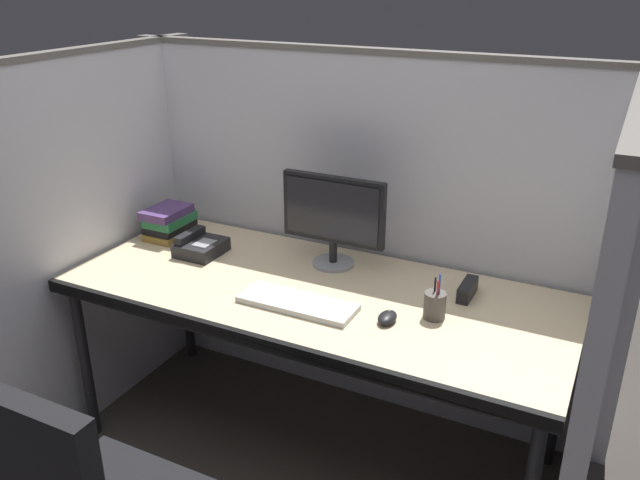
{
  "coord_description": "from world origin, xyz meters",
  "views": [
    {
      "loc": [
        0.99,
        -1.64,
        1.85
      ],
      "look_at": [
        0.0,
        0.35,
        0.92
      ],
      "focal_mm": 36.5,
      "sensor_mm": 36.0,
      "label": 1
    }
  ],
  "objects_px": {
    "red_stapler": "(467,289)",
    "pen_cup": "(435,305)",
    "keyboard_main": "(297,303)",
    "monitor_center": "(333,215)",
    "book_stack": "(169,222)",
    "desk": "(313,302)",
    "desk_phone": "(200,246)",
    "computer_mouse": "(387,317)"
  },
  "relations": [
    {
      "from": "book_stack",
      "to": "pen_cup",
      "type": "bearing_deg",
      "value": -8.25
    },
    {
      "from": "keyboard_main",
      "to": "desk_phone",
      "type": "bearing_deg",
      "value": 159.04
    },
    {
      "from": "desk_phone",
      "to": "book_stack",
      "type": "xyz_separation_m",
      "value": [
        -0.24,
        0.1,
        0.03
      ]
    },
    {
      "from": "monitor_center",
      "to": "book_stack",
      "type": "xyz_separation_m",
      "value": [
        -0.79,
        -0.05,
        -0.15
      ]
    },
    {
      "from": "desk_phone",
      "to": "pen_cup",
      "type": "bearing_deg",
      "value": -4.79
    },
    {
      "from": "red_stapler",
      "to": "book_stack",
      "type": "bearing_deg",
      "value": -179.17
    },
    {
      "from": "desk",
      "to": "desk_phone",
      "type": "distance_m",
      "value": 0.59
    },
    {
      "from": "computer_mouse",
      "to": "red_stapler",
      "type": "xyz_separation_m",
      "value": [
        0.19,
        0.31,
        0.01
      ]
    },
    {
      "from": "keyboard_main",
      "to": "book_stack",
      "type": "xyz_separation_m",
      "value": [
        -0.83,
        0.32,
        0.06
      ]
    },
    {
      "from": "desk_phone",
      "to": "book_stack",
      "type": "distance_m",
      "value": 0.26
    },
    {
      "from": "monitor_center",
      "to": "keyboard_main",
      "type": "relative_size",
      "value": 1.0
    },
    {
      "from": "desk",
      "to": "pen_cup",
      "type": "height_order",
      "value": "pen_cup"
    },
    {
      "from": "monitor_center",
      "to": "red_stapler",
      "type": "relative_size",
      "value": 2.87
    },
    {
      "from": "computer_mouse",
      "to": "pen_cup",
      "type": "distance_m",
      "value": 0.17
    },
    {
      "from": "keyboard_main",
      "to": "red_stapler",
      "type": "height_order",
      "value": "red_stapler"
    },
    {
      "from": "desk",
      "to": "red_stapler",
      "type": "height_order",
      "value": "red_stapler"
    },
    {
      "from": "pen_cup",
      "to": "red_stapler",
      "type": "bearing_deg",
      "value": 73.49
    },
    {
      "from": "desk_phone",
      "to": "computer_mouse",
      "type": "bearing_deg",
      "value": -11.58
    },
    {
      "from": "desk_phone",
      "to": "book_stack",
      "type": "height_order",
      "value": "book_stack"
    },
    {
      "from": "desk",
      "to": "red_stapler",
      "type": "distance_m",
      "value": 0.58
    },
    {
      "from": "desk",
      "to": "book_stack",
      "type": "distance_m",
      "value": 0.85
    },
    {
      "from": "red_stapler",
      "to": "computer_mouse",
      "type": "bearing_deg",
      "value": -122.51
    },
    {
      "from": "book_stack",
      "to": "keyboard_main",
      "type": "bearing_deg",
      "value": -21.41
    },
    {
      "from": "computer_mouse",
      "to": "book_stack",
      "type": "distance_m",
      "value": 1.19
    },
    {
      "from": "keyboard_main",
      "to": "pen_cup",
      "type": "height_order",
      "value": "pen_cup"
    },
    {
      "from": "book_stack",
      "to": "desk_phone",
      "type": "bearing_deg",
      "value": -22.5
    },
    {
      "from": "keyboard_main",
      "to": "pen_cup",
      "type": "distance_m",
      "value": 0.48
    },
    {
      "from": "red_stapler",
      "to": "pen_cup",
      "type": "distance_m",
      "value": 0.22
    },
    {
      "from": "keyboard_main",
      "to": "red_stapler",
      "type": "xyz_separation_m",
      "value": [
        0.52,
        0.34,
        0.02
      ]
    },
    {
      "from": "keyboard_main",
      "to": "pen_cup",
      "type": "relative_size",
      "value": 2.55
    },
    {
      "from": "computer_mouse",
      "to": "book_stack",
      "type": "bearing_deg",
      "value": 166.06
    },
    {
      "from": "monitor_center",
      "to": "computer_mouse",
      "type": "bearing_deg",
      "value": -42.53
    },
    {
      "from": "desk",
      "to": "red_stapler",
      "type": "bearing_deg",
      "value": 21.42
    },
    {
      "from": "desk",
      "to": "desk_phone",
      "type": "height_order",
      "value": "desk_phone"
    },
    {
      "from": "desk",
      "to": "book_stack",
      "type": "bearing_deg",
      "value": 167.0
    },
    {
      "from": "desk",
      "to": "desk_phone",
      "type": "relative_size",
      "value": 10.0
    },
    {
      "from": "desk_phone",
      "to": "red_stapler",
      "type": "bearing_deg",
      "value": 6.09
    },
    {
      "from": "keyboard_main",
      "to": "monitor_center",
      "type": "bearing_deg",
      "value": 95.73
    },
    {
      "from": "monitor_center",
      "to": "desk_phone",
      "type": "distance_m",
      "value": 0.6
    },
    {
      "from": "red_stapler",
      "to": "pen_cup",
      "type": "height_order",
      "value": "pen_cup"
    },
    {
      "from": "keyboard_main",
      "to": "pen_cup",
      "type": "bearing_deg",
      "value": 16.54
    },
    {
      "from": "desk",
      "to": "keyboard_main",
      "type": "xyz_separation_m",
      "value": [
        0.01,
        -0.13,
        0.06
      ]
    }
  ]
}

